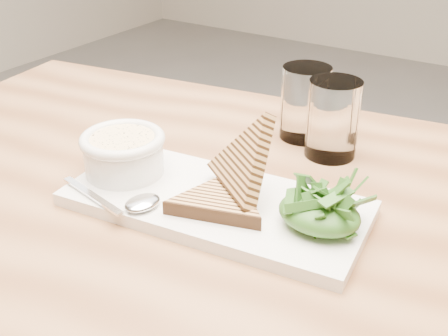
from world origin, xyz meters
The scene contains 14 objects.
table_top centered at (0.17, -0.23, 0.75)m, with size 1.18×0.79×0.04m, color #97663F.
table_leg_bl centered at (-0.37, 0.12, 0.37)m, with size 0.06×0.06×0.73m, color #97663F.
platter centered at (0.18, -0.23, 0.78)m, with size 0.38×0.17×0.02m, color white.
soup_bowl centered at (0.04, -0.24, 0.81)m, with size 0.11×0.11×0.04m, color white.
soup centered at (0.04, -0.24, 0.84)m, with size 0.09×0.09×0.01m, color #FDDA98.
bowl_rim centered at (0.04, -0.24, 0.84)m, with size 0.11×0.11×0.01m, color white.
sandwich_flat centered at (0.19, -0.25, 0.80)m, with size 0.14×0.14×0.02m, color tan, non-canonical shape.
sandwich_lean centered at (0.20, -0.21, 0.84)m, with size 0.14×0.14×0.08m, color tan, non-canonical shape.
salad_base centered at (0.31, -0.22, 0.81)m, with size 0.10×0.08×0.04m, color #184512.
arugula_pile centered at (0.31, -0.22, 0.82)m, with size 0.11×0.10×0.05m, color #3F7327, non-canonical shape.
spoon_bowl centered at (0.12, -0.30, 0.80)m, with size 0.04×0.05×0.01m, color silver.
spoon_handle centered at (0.05, -0.31, 0.79)m, with size 0.12×0.01×0.00m, color silver.
glass_near centered at (0.24, -0.01, 0.83)m, with size 0.08×0.08×0.12m, color white.
glass_far centered at (0.18, 0.02, 0.83)m, with size 0.08×0.08×0.12m, color white.
Camera 1 is at (0.51, -0.73, 1.16)m, focal length 45.00 mm.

